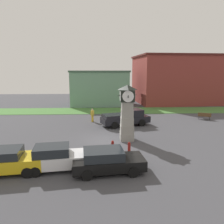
% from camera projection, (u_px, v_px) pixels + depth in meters
% --- Properties ---
extents(ground_plane, '(81.45, 81.45, 0.00)m').
position_uv_depth(ground_plane, '(104.00, 141.00, 19.79)').
color(ground_plane, '#424247').
extents(clock_tower, '(1.65, 1.68, 5.04)m').
position_uv_depth(clock_tower, '(127.00, 112.00, 19.53)').
color(clock_tower, gray).
rests_on(clock_tower, ground_plane).
extents(bollard_near_tower, '(0.21, 0.21, 0.98)m').
position_uv_depth(bollard_near_tower, '(113.00, 147.00, 16.81)').
color(bollard_near_tower, maroon).
rests_on(bollard_near_tower, ground_plane).
extents(bollard_mid_row, '(0.22, 0.22, 0.88)m').
position_uv_depth(bollard_mid_row, '(129.00, 147.00, 16.76)').
color(bollard_mid_row, maroon).
rests_on(bollard_mid_row, ground_plane).
extents(car_navy_sedan, '(4.48, 2.43, 1.53)m').
position_uv_depth(car_navy_sedan, '(6.00, 161.00, 13.47)').
color(car_navy_sedan, gold).
rests_on(car_navy_sedan, ground_plane).
extents(car_near_tower, '(4.15, 2.30, 1.58)m').
position_uv_depth(car_near_tower, '(56.00, 157.00, 13.92)').
color(car_near_tower, silver).
rests_on(car_near_tower, ground_plane).
extents(car_by_building, '(4.59, 2.37, 1.48)m').
position_uv_depth(car_by_building, '(107.00, 160.00, 13.55)').
color(car_by_building, black).
rests_on(car_by_building, ground_plane).
extents(pickup_truck, '(5.84, 3.50, 1.85)m').
position_uv_depth(pickup_truck, '(126.00, 118.00, 25.06)').
color(pickup_truck, black).
rests_on(pickup_truck, ground_plane).
extents(bench, '(1.68, 1.14, 0.90)m').
position_uv_depth(bench, '(204.00, 116.00, 28.23)').
color(bench, brown).
rests_on(bench, ground_plane).
extents(pedestrian_by_cars, '(0.44, 0.46, 1.65)m').
position_uv_depth(pedestrian_by_cars, '(92.00, 114.00, 26.89)').
color(pedestrian_by_cars, gold).
rests_on(pedestrian_by_cars, ground_plane).
extents(warehouse_blue_far, '(11.18, 7.96, 6.26)m').
position_uv_depth(warehouse_blue_far, '(99.00, 88.00, 40.29)').
color(warehouse_blue_far, gray).
rests_on(warehouse_blue_far, ground_plane).
extents(storefront_low_left, '(18.03, 13.36, 9.14)m').
position_uv_depth(storefront_low_left, '(180.00, 79.00, 43.22)').
color(storefront_low_left, maroon).
rests_on(storefront_low_left, ground_plane).
extents(grass_verge_far, '(48.87, 5.47, 0.04)m').
position_uv_depth(grass_verge_far, '(120.00, 111.00, 34.56)').
color(grass_verge_far, '#477A38').
rests_on(grass_verge_far, ground_plane).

